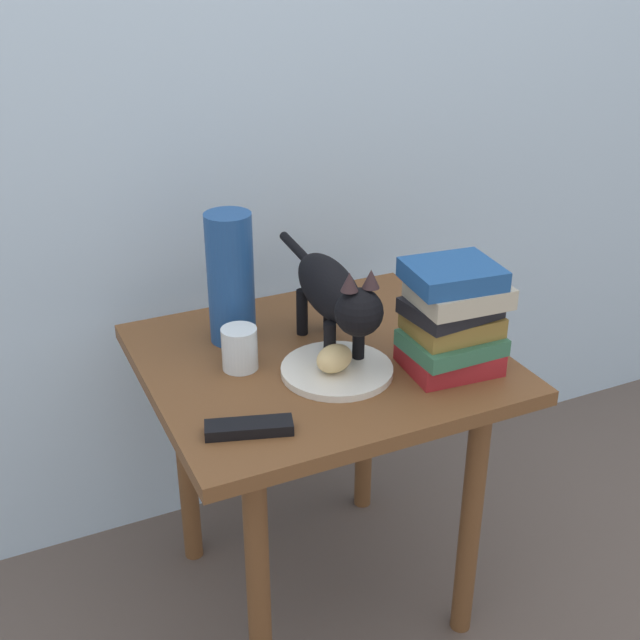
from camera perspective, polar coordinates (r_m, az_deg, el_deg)
ground_plane at (r=2.00m, az=0.00°, el=-18.22°), size 6.00×6.00×0.00m
back_panel at (r=1.85m, az=-5.88°, el=16.69°), size 4.00×0.04×2.20m
side_table at (r=1.68m, az=0.00°, el=-5.39°), size 0.69×0.62×0.62m
plate at (r=1.57m, az=1.05°, el=-3.56°), size 0.22×0.22×0.01m
bread_roll at (r=1.54m, az=1.01°, el=-2.70°), size 0.10×0.09×0.05m
cat at (r=1.58m, az=1.00°, el=1.86°), size 0.11×0.48×0.23m
book_stack at (r=1.56m, az=9.25°, el=0.13°), size 0.19×0.16×0.22m
green_vase at (r=1.65m, az=-6.27°, el=2.91°), size 0.09×0.09×0.27m
candle_jar at (r=1.58m, az=-5.64°, el=-2.15°), size 0.07×0.07×0.08m
tv_remote at (r=1.40m, az=-4.99°, el=-7.51°), size 0.16×0.09×0.02m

